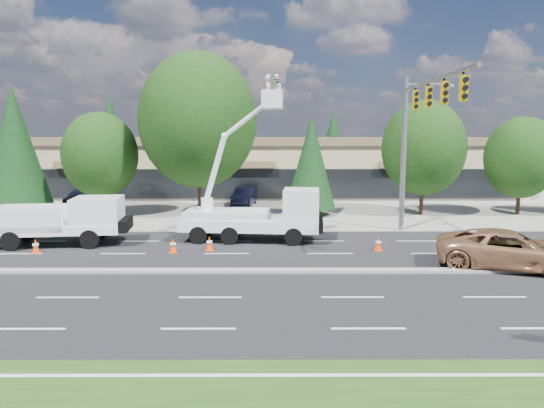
{
  "coord_description": "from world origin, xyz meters",
  "views": [
    {
      "loc": [
        2.13,
        -19.57,
        5.61
      ],
      "look_at": [
        2.19,
        3.36,
        2.4
      ],
      "focal_mm": 32.0,
      "sensor_mm": 36.0,
      "label": 1
    }
  ],
  "objects_px": {
    "signal_mast": "(416,128)",
    "bucket_truck": "(260,208)",
    "minivan": "(509,249)",
    "utility_pickup": "(68,225)"
  },
  "relations": [
    {
      "from": "signal_mast",
      "to": "bucket_truck",
      "type": "height_order",
      "value": "signal_mast"
    },
    {
      "from": "signal_mast",
      "to": "minivan",
      "type": "height_order",
      "value": "signal_mast"
    },
    {
      "from": "bucket_truck",
      "to": "minivan",
      "type": "relative_size",
      "value": 1.49
    },
    {
      "from": "signal_mast",
      "to": "minivan",
      "type": "xyz_separation_m",
      "value": [
        2.29,
        -6.44,
        -5.23
      ]
    },
    {
      "from": "bucket_truck",
      "to": "minivan",
      "type": "distance_m",
      "value": 12.17
    },
    {
      "from": "bucket_truck",
      "to": "minivan",
      "type": "bearing_deg",
      "value": -22.12
    },
    {
      "from": "signal_mast",
      "to": "bucket_truck",
      "type": "bearing_deg",
      "value": -174.0
    },
    {
      "from": "utility_pickup",
      "to": "minivan",
      "type": "bearing_deg",
      "value": -19.5
    },
    {
      "from": "utility_pickup",
      "to": "minivan",
      "type": "relative_size",
      "value": 1.13
    },
    {
      "from": "minivan",
      "to": "utility_pickup",
      "type": "bearing_deg",
      "value": 96.51
    }
  ]
}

